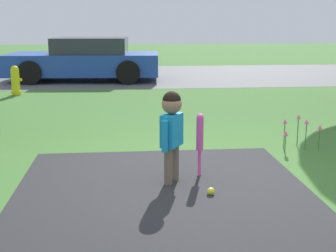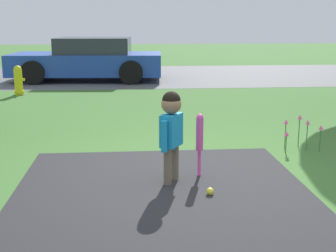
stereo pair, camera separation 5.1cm
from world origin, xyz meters
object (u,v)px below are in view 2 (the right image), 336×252
(child, at_px, (171,124))
(sports_ball, at_px, (210,191))
(fire_hydrant, at_px, (18,81))
(parked_car, at_px, (89,60))
(baseball_bat, at_px, (200,136))

(child, height_order, sports_ball, child)
(child, distance_m, fire_hydrant, 6.88)
(child, bearing_deg, fire_hydrant, 56.40)
(parked_car, bearing_deg, sports_ball, 105.33)
(baseball_bat, xyz_separation_m, sports_ball, (0.02, -0.58, -0.41))
(sports_ball, height_order, fire_hydrant, fire_hydrant)
(baseball_bat, relative_size, parked_car, 0.16)
(child, height_order, parked_car, parked_car)
(child, height_order, fire_hydrant, child)
(sports_ball, relative_size, fire_hydrant, 0.11)
(baseball_bat, xyz_separation_m, fire_hydrant, (-3.26, 6.05, -0.12))
(child, height_order, baseball_bat, child)
(parked_car, bearing_deg, fire_hydrant, 65.96)
(child, relative_size, parked_car, 0.22)
(baseball_bat, height_order, sports_ball, baseball_bat)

